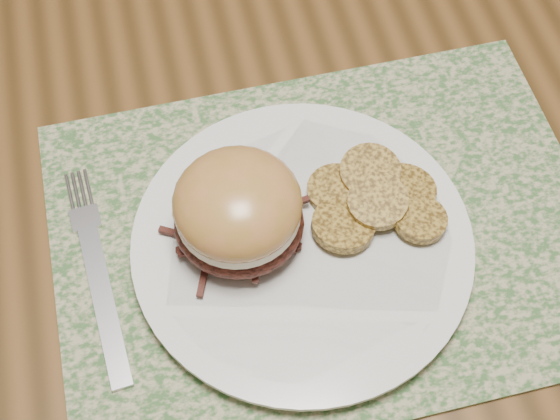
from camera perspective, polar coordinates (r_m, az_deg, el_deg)
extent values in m
plane|color=#51381B|center=(1.39, 0.53, -11.71)|extent=(3.50, 3.50, 0.00)
cube|color=brown|center=(0.74, 0.98, 6.70)|extent=(1.50, 0.90, 0.04)
cube|color=#3A6132|center=(0.65, 3.41, -1.72)|extent=(0.45, 0.33, 0.00)
cylinder|color=white|center=(0.63, 1.63, -2.51)|extent=(0.26, 0.26, 0.02)
ellipsoid|color=black|center=(0.61, -3.02, -0.91)|extent=(0.12, 0.12, 0.04)
cylinder|color=beige|center=(0.59, -3.10, 0.02)|extent=(0.12, 0.12, 0.01)
ellipsoid|color=#A76A37|center=(0.58, -3.15, 0.53)|extent=(0.12, 0.12, 0.05)
cylinder|color=olive|center=(0.65, 4.15, 1.46)|extent=(0.07, 0.07, 0.01)
cylinder|color=olive|center=(0.65, 6.61, 2.79)|extent=(0.07, 0.07, 0.02)
cylinder|color=olive|center=(0.65, 9.11, 1.46)|extent=(0.07, 0.07, 0.02)
cylinder|color=olive|center=(0.62, 4.64, -1.13)|extent=(0.07, 0.07, 0.02)
cylinder|color=olive|center=(0.63, 7.17, 0.66)|extent=(0.05, 0.06, 0.02)
cylinder|color=olive|center=(0.63, 10.21, -0.66)|extent=(0.06, 0.06, 0.01)
cube|color=silver|center=(0.63, -12.71, -6.75)|extent=(0.03, 0.14, 0.00)
cube|color=silver|center=(0.67, -14.04, -0.61)|extent=(0.03, 0.02, 0.00)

